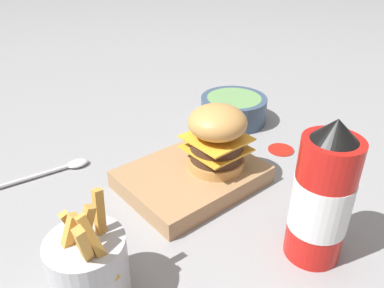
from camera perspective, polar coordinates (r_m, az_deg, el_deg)
ground_plane at (r=0.63m, az=-1.44°, el=-8.14°), size 6.00×6.00×0.00m
serving_board at (r=0.65m, az=-0.00°, el=-5.01°), size 0.23×0.18×0.03m
burger at (r=0.62m, az=3.82°, el=1.03°), size 0.10×0.10×0.11m
ketchup_bottle at (r=0.51m, az=19.16°, el=-7.75°), size 0.08×0.08×0.21m
fries_basket at (r=0.47m, az=-15.39°, el=-17.74°), size 0.09×0.09×0.15m
side_bowl at (r=0.87m, az=6.34°, el=5.37°), size 0.15×0.15×0.06m
spoon at (r=0.74m, az=-18.93°, el=-3.39°), size 0.16×0.04×0.01m
ketchup_puddle at (r=0.78m, az=13.40°, el=-0.79°), size 0.05×0.05×0.00m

